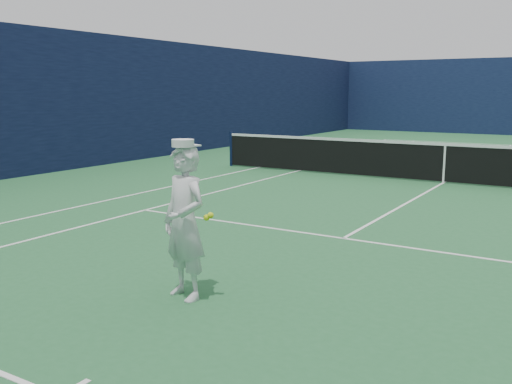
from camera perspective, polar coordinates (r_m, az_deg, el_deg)
ground at (r=15.03m, az=18.21°, el=0.85°), size 80.00×80.00×0.00m
court_markings at (r=15.03m, az=18.21°, el=0.87°), size 11.03×23.83×0.01m
windscreen_fence at (r=14.86m, az=18.64°, el=8.49°), size 20.12×36.12×4.00m
tennis_net at (r=14.96m, az=18.33°, el=2.95°), size 12.88×0.09×1.07m
tennis_player at (r=6.28m, az=-7.15°, el=-3.00°), size 0.73×0.63×1.76m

